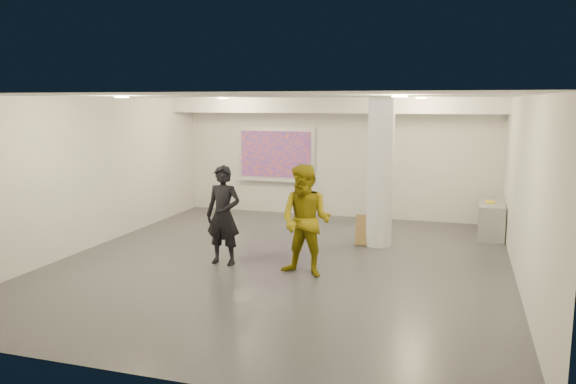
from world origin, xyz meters
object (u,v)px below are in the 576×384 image
(projection_screen, at_px, (276,155))
(credenza, at_px, (491,220))
(man, at_px, (306,221))
(column, at_px, (380,173))
(woman, at_px, (223,215))

(projection_screen, bearing_deg, credenza, -12.42)
(projection_screen, distance_m, man, 5.52)
(column, distance_m, credenza, 2.90)
(column, relative_size, projection_screen, 1.43)
(column, relative_size, woman, 1.68)
(credenza, bearing_deg, man, -127.60)
(column, xyz_separation_m, woman, (-2.48, -2.14, -0.60))
(credenza, bearing_deg, projection_screen, 168.86)
(projection_screen, bearing_deg, man, -66.20)
(man, bearing_deg, column, 78.81)
(projection_screen, distance_m, woman, 4.88)
(column, xyz_separation_m, man, (-0.89, -2.37, -0.56))
(column, height_order, projection_screen, column)
(projection_screen, height_order, woman, projection_screen)
(credenza, relative_size, man, 0.68)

